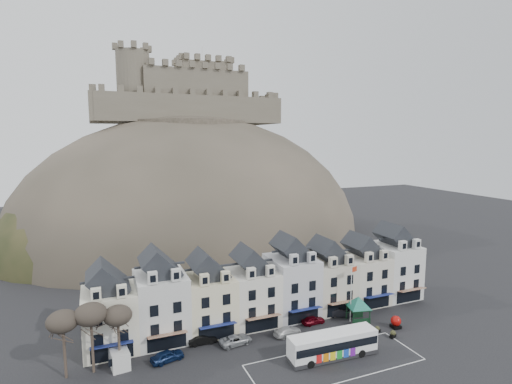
% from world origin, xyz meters
% --- Properties ---
extents(ground, '(300.00, 300.00, 0.00)m').
position_xyz_m(ground, '(0.00, 0.00, 0.00)').
color(ground, black).
rests_on(ground, ground).
extents(coach_bay_markings, '(22.00, 7.50, 0.01)m').
position_xyz_m(coach_bay_markings, '(2.00, 1.25, 0.00)').
color(coach_bay_markings, silver).
rests_on(coach_bay_markings, ground).
extents(townhouse_terrace, '(54.40, 9.35, 11.80)m').
position_xyz_m(townhouse_terrace, '(0.15, 15.97, 5.30)').
color(townhouse_terrace, '#EDE8CD').
rests_on(townhouse_terrace, ground).
extents(castle_hill, '(100.00, 76.00, 68.00)m').
position_xyz_m(castle_hill, '(1.25, 68.95, 0.11)').
color(castle_hill, '#3A362D').
rests_on(castle_hill, ground).
extents(castle, '(50.20, 22.20, 22.00)m').
position_xyz_m(castle, '(0.51, 75.93, 40.19)').
color(castle, '#605849').
rests_on(castle, ground).
extents(tree_left_far, '(3.61, 3.61, 8.24)m').
position_xyz_m(tree_left_far, '(-29.00, 10.50, 6.90)').
color(tree_left_far, '#342A21').
rests_on(tree_left_far, ground).
extents(tree_left_mid, '(3.78, 3.78, 8.64)m').
position_xyz_m(tree_left_mid, '(-26.00, 10.50, 7.24)').
color(tree_left_mid, '#342A21').
rests_on(tree_left_mid, ground).
extents(tree_left_near, '(3.43, 3.43, 7.84)m').
position_xyz_m(tree_left_near, '(-23.00, 10.50, 6.55)').
color(tree_left_near, '#342A21').
rests_on(tree_left_near, ground).
extents(bus, '(11.89, 3.26, 3.32)m').
position_xyz_m(bus, '(2.35, 2.40, 1.84)').
color(bus, '#262628').
rests_on(bus, ground).
extents(bus_shelter, '(6.16, 6.16, 4.00)m').
position_xyz_m(bus_shelter, '(11.53, 9.50, 3.11)').
color(bus_shelter, black).
rests_on(bus_shelter, ground).
extents(red_buoy, '(1.49, 1.49, 1.85)m').
position_xyz_m(red_buoy, '(15.43, 5.63, 0.94)').
color(red_buoy, black).
rests_on(red_buoy, ground).
extents(flagpole, '(1.23, 0.42, 8.80)m').
position_xyz_m(flagpole, '(10.58, 10.03, 5.02)').
color(flagpole, silver).
rests_on(flagpole, ground).
extents(white_van, '(2.63, 4.99, 2.18)m').
position_xyz_m(white_van, '(-23.13, 11.24, 1.09)').
color(white_van, silver).
rests_on(white_van, ground).
extents(planter_west, '(1.02, 0.66, 0.95)m').
position_xyz_m(planter_west, '(12.00, 5.54, 0.46)').
color(planter_west, black).
rests_on(planter_west, ground).
extents(planter_east, '(1.18, 0.89, 1.06)m').
position_xyz_m(planter_east, '(13.06, 3.50, 0.51)').
color(planter_east, black).
rests_on(planter_east, ground).
extents(car_navy, '(4.49, 2.67, 1.43)m').
position_xyz_m(car_navy, '(-17.39, 9.50, 0.72)').
color(car_navy, '#0D1C42').
rests_on(car_navy, ground).
extents(car_black, '(3.95, 1.45, 1.29)m').
position_xyz_m(car_black, '(-12.20, 12.00, 0.65)').
color(car_black, black).
rests_on(car_black, ground).
extents(car_silver, '(4.69, 2.64, 1.26)m').
position_xyz_m(car_silver, '(-8.04, 10.18, 0.63)').
color(car_silver, '#9FA2A7').
rests_on(car_silver, ground).
extents(car_white, '(4.43, 2.33, 1.22)m').
position_xyz_m(car_white, '(-0.40, 9.68, 0.61)').
color(car_white, '#BCBCBC').
rests_on(car_white, ground).
extents(car_maroon, '(3.67, 1.62, 1.23)m').
position_xyz_m(car_maroon, '(4.80, 11.40, 0.61)').
color(car_maroon, '#52040E').
rests_on(car_maroon, ground).
extents(car_charcoal, '(4.17, 2.89, 1.30)m').
position_xyz_m(car_charcoal, '(10.00, 12.00, 0.65)').
color(car_charcoal, black).
rests_on(car_charcoal, ground).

